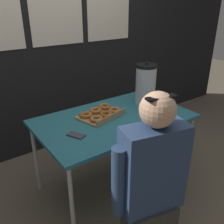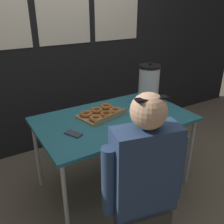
{
  "view_description": "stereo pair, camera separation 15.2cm",
  "coord_description": "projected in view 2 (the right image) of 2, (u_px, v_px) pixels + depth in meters",
  "views": [
    {
      "loc": [
        -1.18,
        -1.61,
        1.7
      ],
      "look_at": [
        -0.02,
        0.0,
        0.8
      ],
      "focal_mm": 40.0,
      "sensor_mm": 36.0,
      "label": 1
    },
    {
      "loc": [
        -1.05,
        -1.7,
        1.7
      ],
      "look_at": [
        -0.02,
        0.0,
        0.8
      ],
      "focal_mm": 40.0,
      "sensor_mm": 36.0,
      "label": 2
    }
  ],
  "objects": [
    {
      "name": "cell_phone",
      "position": [
        73.0,
        134.0,
        1.94
      ],
      "size": [
        0.12,
        0.16,
        0.01
      ],
      "rotation": [
        0.0,
        0.0,
        0.45
      ],
      "color": "#2D334C",
      "rests_on": "folding_table"
    },
    {
      "name": "ground_plane",
      "position": [
        114.0,
        184.0,
        2.52
      ],
      "size": [
        12.0,
        12.0,
        0.0
      ],
      "primitive_type": "plane",
      "color": "brown"
    },
    {
      "name": "person_seated",
      "position": [
        144.0,
        187.0,
        1.62
      ],
      "size": [
        0.55,
        0.3,
        1.24
      ],
      "rotation": [
        0.0,
        0.0,
        2.92
      ],
      "color": "#33332D",
      "rests_on": "ground"
    },
    {
      "name": "back_wall",
      "position": [
        64.0,
        38.0,
        2.84
      ],
      "size": [
        6.0,
        0.11,
        2.6
      ],
      "color": "black",
      "rests_on": "ground"
    },
    {
      "name": "donut_box",
      "position": [
        101.0,
        113.0,
        2.25
      ],
      "size": [
        0.44,
        0.36,
        0.05
      ],
      "rotation": [
        0.0,
        0.0,
        0.24
      ],
      "color": "tan",
      "rests_on": "folding_table"
    },
    {
      "name": "folding_table",
      "position": [
        114.0,
        122.0,
        2.23
      ],
      "size": [
        1.36,
        0.82,
        0.74
      ],
      "color": "#236675",
      "rests_on": "ground"
    },
    {
      "name": "coffee_urn",
      "position": [
        149.0,
        85.0,
        2.43
      ],
      "size": [
        0.2,
        0.23,
        0.42
      ],
      "color": "silver",
      "rests_on": "folding_table"
    }
  ]
}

